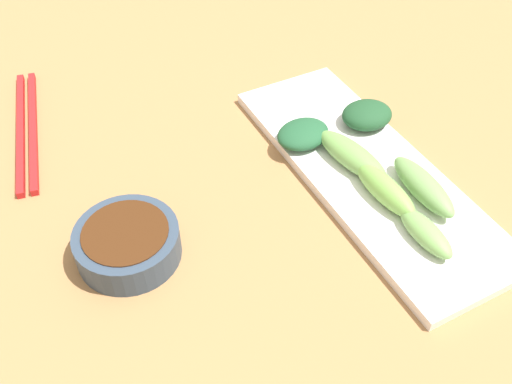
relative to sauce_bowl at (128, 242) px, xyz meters
name	(u,v)px	position (x,y,z in m)	size (l,w,h in m)	color
tabletop	(291,221)	(0.16, -0.03, -0.03)	(2.10, 2.10, 0.02)	#A17446
sauce_bowl	(128,242)	(0.00, 0.00, 0.00)	(0.10, 0.10, 0.03)	#334356
serving_plate	(367,172)	(0.27, -0.01, -0.01)	(0.13, 0.37, 0.01)	white
broccoli_stalk_0	(352,156)	(0.25, 0.00, 0.01)	(0.03, 0.10, 0.02)	#71A852
broccoli_stalk_1	(426,233)	(0.26, -0.12, 0.00)	(0.03, 0.07, 0.02)	#76AE58
broccoli_leafy_2	(367,115)	(0.31, 0.05, 0.01)	(0.06, 0.05, 0.03)	#1F4B29
broccoli_stalk_3	(423,186)	(0.29, -0.07, 0.01)	(0.03, 0.09, 0.02)	#72A058
broccoli_leafy_4	(303,134)	(0.23, 0.06, 0.00)	(0.06, 0.05, 0.02)	#215532
broccoli_stalk_5	(385,190)	(0.25, -0.06, 0.01)	(0.03, 0.09, 0.03)	#78B74E
chopsticks	(27,129)	(-0.05, 0.24, -0.01)	(0.07, 0.23, 0.01)	red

